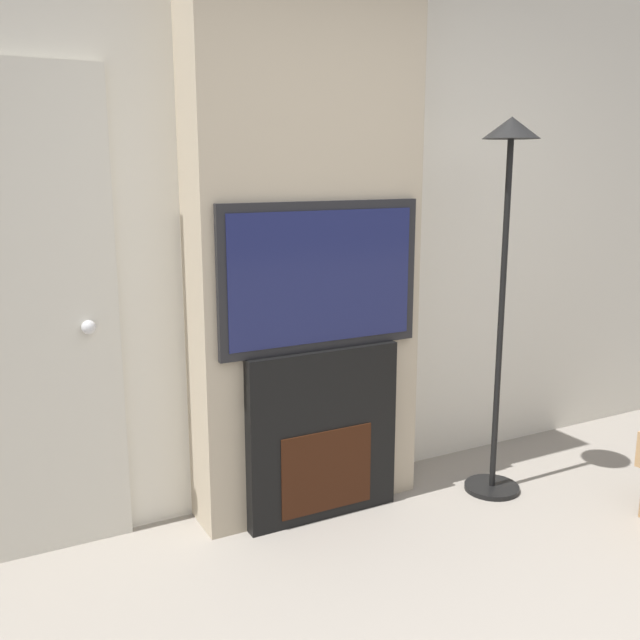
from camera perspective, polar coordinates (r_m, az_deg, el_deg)
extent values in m
cube|color=silver|center=(3.46, -2.47, 7.40)|extent=(6.00, 0.06, 2.70)
cube|color=tan|center=(3.30, -1.17, 7.18)|extent=(1.10, 0.28, 2.70)
cube|color=black|center=(3.40, 0.00, -9.01)|extent=(0.76, 0.14, 0.82)
cube|color=#33160A|center=(3.40, 0.59, -11.99)|extent=(0.47, 0.01, 0.39)
cube|color=black|center=(3.20, 0.00, 3.52)|extent=(0.99, 0.06, 0.67)
cube|color=#191E4C|center=(3.17, 0.28, 3.44)|extent=(0.91, 0.01, 0.59)
cylinder|color=black|center=(3.89, 13.57, -12.88)|extent=(0.28, 0.28, 0.03)
cylinder|color=black|center=(3.61, 14.27, -0.08)|extent=(0.03, 0.03, 1.74)
cone|color=black|center=(3.54, 15.08, 14.63)|extent=(0.27, 0.27, 0.10)
cube|color=beige|center=(3.12, -23.86, -0.25)|extent=(0.90, 0.04, 2.05)
sphere|color=silver|center=(3.13, -18.02, -0.55)|extent=(0.06, 0.06, 0.06)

